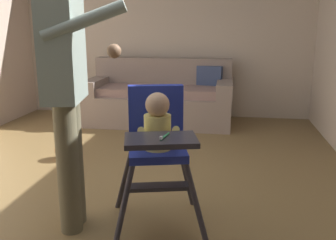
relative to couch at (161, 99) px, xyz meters
name	(u,v)px	position (x,y,z in m)	size (l,w,h in m)	color
ground	(103,208)	(-0.01, -2.48, -0.38)	(5.74, 7.53, 0.10)	olive
wall_far	(166,27)	(-0.01, 0.52, 0.95)	(4.94, 0.06, 2.55)	beige
couch	(161,99)	(0.00, 0.00, 0.00)	(1.93, 0.86, 0.86)	gray
high_chair	(157,135)	(0.46, -2.73, 0.29)	(0.73, 0.82, 0.93)	#322F38
adult_standing	(66,87)	(-0.08, -2.83, 0.60)	(0.57, 0.50, 1.65)	#706A4F
toy_ball	(65,150)	(-0.69, -1.61, -0.23)	(0.20, 0.20, 0.20)	orange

